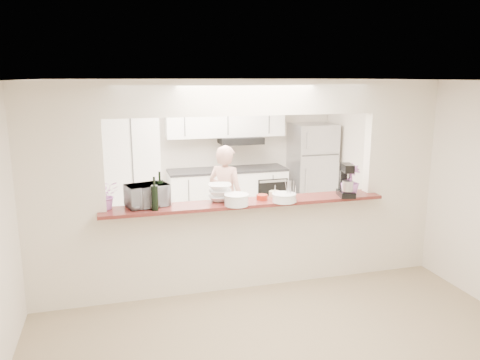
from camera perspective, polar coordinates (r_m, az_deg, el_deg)
name	(u,v)px	position (r m, az deg, el deg)	size (l,w,h in m)	color
floor	(245,285)	(5.97, 0.63, -12.64)	(6.00, 6.00, 0.00)	tan
tile_overlay	(218,243)	(7.36, -2.74, -7.65)	(5.00, 2.90, 0.01)	silver
partition	(245,168)	(5.51, 0.66, 1.47)	(5.00, 0.15, 2.50)	silver
bar_counter	(245,241)	(5.75, 0.65, -7.45)	(3.40, 0.38, 1.09)	silver
kitchen_cabinets	(192,169)	(8.18, -5.91, 1.40)	(3.15, 0.62, 2.25)	white
refrigerator	(312,170)	(8.78, 8.74, 1.25)	(0.75, 0.70, 1.70)	#B6B6BC
flower_left	(106,195)	(5.40, -16.04, -1.77)	(0.29, 0.25, 0.32)	#D16FB7
wine_bottle_a	(155,197)	(5.23, -10.36, -2.09)	(0.08, 0.08, 0.38)	black
wine_bottle_b	(160,192)	(5.45, -9.71, -1.43)	(0.08, 0.08, 0.39)	black
toaster_oven	(147,195)	(5.42, -11.26, -1.84)	(0.46, 0.31, 0.25)	#9F9FA3
serving_bowls	(220,193)	(5.55, -2.47, -1.56)	(0.27, 0.27, 0.20)	white
plate_stack_a	(236,200)	(5.36, -0.43, -2.43)	(0.29, 0.29, 0.13)	white
plate_stack_b	(284,198)	(5.54, 5.38, -2.16)	(0.29, 0.29, 0.10)	white
red_bowl	(262,197)	(5.62, 2.70, -2.11)	(0.13, 0.13, 0.06)	maroon
tan_bowl	(275,194)	(5.78, 4.25, -1.69)	(0.14, 0.14, 0.07)	#C6B68C
utensil_caddy	(285,192)	(5.57, 5.54, -1.49)	(0.31, 0.24, 0.25)	silver
stand_mixer	(346,182)	(5.90, 12.81, -0.19)	(0.23, 0.31, 0.41)	black
flower_right	(350,180)	(5.90, 13.28, -0.02)	(0.23, 0.23, 0.40)	#D573D6
person	(226,198)	(6.95, -1.74, -2.16)	(0.57, 0.37, 1.56)	#D39A89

